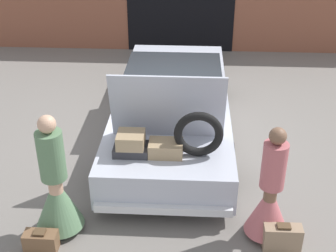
{
  "coord_description": "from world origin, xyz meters",
  "views": [
    {
      "loc": [
        0.35,
        -7.7,
        4.37
      ],
      "look_at": [
        0.0,
        -1.46,
        0.9
      ],
      "focal_mm": 50.0,
      "sensor_mm": 36.0,
      "label": 1
    }
  ],
  "objects_px": {
    "person_left": "(56,192)",
    "car": "(172,105)",
    "person_right": "(269,199)",
    "suitcase_beside_right_person": "(282,238)",
    "suitcase_beside_left_person": "(41,241)"
  },
  "relations": [
    {
      "from": "person_right",
      "to": "suitcase_beside_right_person",
      "type": "relative_size",
      "value": 3.39
    },
    {
      "from": "person_left",
      "to": "person_right",
      "type": "xyz_separation_m",
      "value": [
        2.79,
        0.04,
        -0.04
      ]
    },
    {
      "from": "person_right",
      "to": "suitcase_beside_left_person",
      "type": "xyz_separation_m",
      "value": [
        -2.94,
        -0.45,
        -0.45
      ]
    },
    {
      "from": "person_right",
      "to": "suitcase_beside_right_person",
      "type": "xyz_separation_m",
      "value": [
        0.17,
        -0.27,
        -0.41
      ]
    },
    {
      "from": "person_left",
      "to": "suitcase_beside_right_person",
      "type": "relative_size",
      "value": 3.6
    },
    {
      "from": "car",
      "to": "suitcase_beside_right_person",
      "type": "relative_size",
      "value": 11.05
    },
    {
      "from": "car",
      "to": "person_right",
      "type": "bearing_deg",
      "value": -63.34
    },
    {
      "from": "car",
      "to": "suitcase_beside_left_person",
      "type": "relative_size",
      "value": 12.42
    },
    {
      "from": "person_right",
      "to": "suitcase_beside_right_person",
      "type": "bearing_deg",
      "value": -138.28
    },
    {
      "from": "car",
      "to": "person_left",
      "type": "bearing_deg",
      "value": -116.34
    },
    {
      "from": "person_left",
      "to": "person_right",
      "type": "distance_m",
      "value": 2.79
    },
    {
      "from": "person_left",
      "to": "suitcase_beside_left_person",
      "type": "relative_size",
      "value": 4.05
    },
    {
      "from": "suitcase_beside_left_person",
      "to": "person_left",
      "type": "bearing_deg",
      "value": 69.78
    },
    {
      "from": "person_left",
      "to": "car",
      "type": "bearing_deg",
      "value": 161.62
    },
    {
      "from": "person_left",
      "to": "suitcase_beside_right_person",
      "type": "distance_m",
      "value": 3.0
    }
  ]
}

